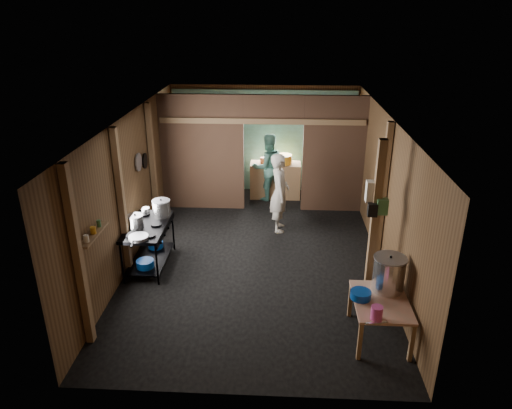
# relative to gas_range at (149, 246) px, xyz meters

# --- Properties ---
(floor) EXTENTS (4.50, 7.00, 0.00)m
(floor) POSITION_rel_gas_range_xyz_m (1.88, 0.52, -0.40)
(floor) COLOR black
(floor) RESTS_ON ground
(ceiling) EXTENTS (4.50, 7.00, 0.00)m
(ceiling) POSITION_rel_gas_range_xyz_m (1.88, 0.52, 2.20)
(ceiling) COLOR #414141
(ceiling) RESTS_ON ground
(wall_back) EXTENTS (4.50, 0.00, 2.60)m
(wall_back) POSITION_rel_gas_range_xyz_m (1.88, 4.02, 0.90)
(wall_back) COLOR brown
(wall_back) RESTS_ON ground
(wall_front) EXTENTS (4.50, 0.00, 2.60)m
(wall_front) POSITION_rel_gas_range_xyz_m (1.88, -2.98, 0.90)
(wall_front) COLOR brown
(wall_front) RESTS_ON ground
(wall_left) EXTENTS (0.00, 7.00, 2.60)m
(wall_left) POSITION_rel_gas_range_xyz_m (-0.37, 0.52, 0.90)
(wall_left) COLOR brown
(wall_left) RESTS_ON ground
(wall_right) EXTENTS (0.00, 7.00, 2.60)m
(wall_right) POSITION_rel_gas_range_xyz_m (4.13, 0.52, 0.90)
(wall_right) COLOR brown
(wall_right) RESTS_ON ground
(partition_left) EXTENTS (1.85, 0.10, 2.60)m
(partition_left) POSITION_rel_gas_range_xyz_m (0.55, 2.72, 0.90)
(partition_left) COLOR brown
(partition_left) RESTS_ON floor
(partition_right) EXTENTS (1.35, 0.10, 2.60)m
(partition_right) POSITION_rel_gas_range_xyz_m (3.46, 2.72, 0.90)
(partition_right) COLOR brown
(partition_right) RESTS_ON floor
(partition_header) EXTENTS (1.30, 0.10, 0.60)m
(partition_header) POSITION_rel_gas_range_xyz_m (2.13, 2.72, 1.90)
(partition_header) COLOR brown
(partition_header) RESTS_ON wall_back
(turquoise_panel) EXTENTS (4.40, 0.06, 2.50)m
(turquoise_panel) POSITION_rel_gas_range_xyz_m (1.88, 3.96, 0.85)
(turquoise_panel) COLOR #65ACAD
(turquoise_panel) RESTS_ON wall_back
(back_counter) EXTENTS (1.20, 0.50, 0.85)m
(back_counter) POSITION_rel_gas_range_xyz_m (2.18, 3.47, 0.02)
(back_counter) COLOR brown
(back_counter) RESTS_ON floor
(wall_clock) EXTENTS (0.20, 0.03, 0.20)m
(wall_clock) POSITION_rel_gas_range_xyz_m (2.13, 3.92, 1.50)
(wall_clock) COLOR silver
(wall_clock) RESTS_ON wall_back
(post_left_a) EXTENTS (0.10, 0.12, 2.60)m
(post_left_a) POSITION_rel_gas_range_xyz_m (-0.30, -2.08, 0.90)
(post_left_a) COLOR brown
(post_left_a) RESTS_ON floor
(post_left_b) EXTENTS (0.10, 0.12, 2.60)m
(post_left_b) POSITION_rel_gas_range_xyz_m (-0.30, -0.28, 0.90)
(post_left_b) COLOR brown
(post_left_b) RESTS_ON floor
(post_left_c) EXTENTS (0.10, 0.12, 2.60)m
(post_left_c) POSITION_rel_gas_range_xyz_m (-0.30, 1.72, 0.90)
(post_left_c) COLOR brown
(post_left_c) RESTS_ON floor
(post_right) EXTENTS (0.10, 0.12, 2.60)m
(post_right) POSITION_rel_gas_range_xyz_m (4.06, 0.32, 0.90)
(post_right) COLOR brown
(post_right) RESTS_ON floor
(post_free) EXTENTS (0.12, 0.12, 2.60)m
(post_free) POSITION_rel_gas_range_xyz_m (3.73, -0.78, 0.90)
(post_free) COLOR brown
(post_free) RESTS_ON floor
(cross_beam) EXTENTS (4.40, 0.12, 0.12)m
(cross_beam) POSITION_rel_gas_range_xyz_m (1.88, 2.67, 1.65)
(cross_beam) COLOR brown
(cross_beam) RESTS_ON wall_left
(pan_lid_big) EXTENTS (0.03, 0.34, 0.34)m
(pan_lid_big) POSITION_rel_gas_range_xyz_m (-0.33, 0.92, 1.25)
(pan_lid_big) COLOR gray
(pan_lid_big) RESTS_ON wall_left
(pan_lid_small) EXTENTS (0.03, 0.30, 0.30)m
(pan_lid_small) POSITION_rel_gas_range_xyz_m (-0.33, 1.32, 1.15)
(pan_lid_small) COLOR black
(pan_lid_small) RESTS_ON wall_left
(wall_shelf) EXTENTS (0.14, 0.80, 0.03)m
(wall_shelf) POSITION_rel_gas_range_xyz_m (-0.27, -1.58, 1.00)
(wall_shelf) COLOR brown
(wall_shelf) RESTS_ON wall_left
(jar_white) EXTENTS (0.07, 0.07, 0.10)m
(jar_white) POSITION_rel_gas_range_xyz_m (-0.27, -1.83, 1.06)
(jar_white) COLOR silver
(jar_white) RESTS_ON wall_shelf
(jar_yellow) EXTENTS (0.08, 0.08, 0.10)m
(jar_yellow) POSITION_rel_gas_range_xyz_m (-0.27, -1.58, 1.06)
(jar_yellow) COLOR orange
(jar_yellow) RESTS_ON wall_shelf
(jar_green) EXTENTS (0.06, 0.06, 0.10)m
(jar_green) POSITION_rel_gas_range_xyz_m (-0.27, -1.36, 1.06)
(jar_green) COLOR #3F7A45
(jar_green) RESTS_ON wall_shelf
(bag_white) EXTENTS (0.22, 0.15, 0.32)m
(bag_white) POSITION_rel_gas_range_xyz_m (3.68, -0.70, 1.38)
(bag_white) COLOR silver
(bag_white) RESTS_ON post_free
(bag_green) EXTENTS (0.16, 0.12, 0.24)m
(bag_green) POSITION_rel_gas_range_xyz_m (3.80, -0.84, 1.20)
(bag_green) COLOR #3F7A45
(bag_green) RESTS_ON post_free
(bag_black) EXTENTS (0.14, 0.10, 0.20)m
(bag_black) POSITION_rel_gas_range_xyz_m (3.66, -0.86, 1.15)
(bag_black) COLOR black
(bag_black) RESTS_ON post_free
(gas_range) EXTENTS (0.70, 1.36, 0.80)m
(gas_range) POSITION_rel_gas_range_xyz_m (0.00, 0.00, 0.00)
(gas_range) COLOR black
(gas_range) RESTS_ON floor
(prep_table) EXTENTS (0.74, 1.02, 0.60)m
(prep_table) POSITION_rel_gas_range_xyz_m (3.71, -1.79, -0.10)
(prep_table) COLOR tan
(prep_table) RESTS_ON floor
(stove_pot_large) EXTENTS (0.41, 0.41, 0.33)m
(stove_pot_large) POSITION_rel_gas_range_xyz_m (0.17, 0.39, 0.55)
(stove_pot_large) COLOR silver
(stove_pot_large) RESTS_ON gas_range
(stove_pot_med) EXTENTS (0.29, 0.29, 0.24)m
(stove_pot_med) POSITION_rel_gas_range_xyz_m (-0.17, -0.08, 0.50)
(stove_pot_med) COLOR silver
(stove_pot_med) RESTS_ON gas_range
(stove_saucepan) EXTENTS (0.20, 0.20, 0.10)m
(stove_saucepan) POSITION_rel_gas_range_xyz_m (-0.17, 0.52, 0.45)
(stove_saucepan) COLOR silver
(stove_saucepan) RESTS_ON gas_range
(frying_pan) EXTENTS (0.38, 0.58, 0.07)m
(frying_pan) POSITION_rel_gas_range_xyz_m (0.00, -0.53, 0.43)
(frying_pan) COLOR gray
(frying_pan) RESTS_ON gas_range
(blue_tub_front) EXTENTS (0.30, 0.30, 0.13)m
(blue_tub_front) POSITION_rel_gas_range_xyz_m (0.00, -0.32, -0.18)
(blue_tub_front) COLOR #093A93
(blue_tub_front) RESTS_ON gas_range
(blue_tub_back) EXTENTS (0.28, 0.28, 0.11)m
(blue_tub_back) POSITION_rel_gas_range_xyz_m (0.00, 0.40, -0.19)
(blue_tub_back) COLOR #093A93
(blue_tub_back) RESTS_ON gas_range
(stock_pot) EXTENTS (0.55, 0.55, 0.54)m
(stock_pot) POSITION_rel_gas_range_xyz_m (3.84, -1.51, 0.45)
(stock_pot) COLOR silver
(stock_pot) RESTS_ON prep_table
(wash_basin) EXTENTS (0.34, 0.34, 0.11)m
(wash_basin) POSITION_rel_gas_range_xyz_m (3.43, -1.75, 0.26)
(wash_basin) COLOR #093A93
(wash_basin) RESTS_ON prep_table
(pink_bucket) EXTENTS (0.17, 0.17, 0.18)m
(pink_bucket) POSITION_rel_gas_range_xyz_m (3.56, -2.21, 0.29)
(pink_bucket) COLOR #CD4494
(pink_bucket) RESTS_ON prep_table
(knife) EXTENTS (0.30, 0.09, 0.01)m
(knife) POSITION_rel_gas_range_xyz_m (3.55, -2.30, 0.21)
(knife) COLOR silver
(knife) RESTS_ON prep_table
(yellow_tub) EXTENTS (0.39, 0.39, 0.21)m
(yellow_tub) POSITION_rel_gas_range_xyz_m (2.38, 3.47, 0.56)
(yellow_tub) COLOR orange
(yellow_tub) RESTS_ON back_counter
(red_cup) EXTENTS (0.12, 0.12, 0.14)m
(red_cup) POSITION_rel_gas_range_xyz_m (1.87, 3.47, 0.52)
(red_cup) COLOR #C74C28
(red_cup) RESTS_ON back_counter
(cook) EXTENTS (0.42, 0.61, 1.64)m
(cook) POSITION_rel_gas_range_xyz_m (2.29, 1.62, 0.42)
(cook) COLOR beige
(cook) RESTS_ON floor
(worker_back) EXTENTS (0.96, 0.87, 1.60)m
(worker_back) POSITION_rel_gas_range_xyz_m (2.00, 3.32, 0.40)
(worker_back) COLOR #508E7E
(worker_back) RESTS_ON floor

